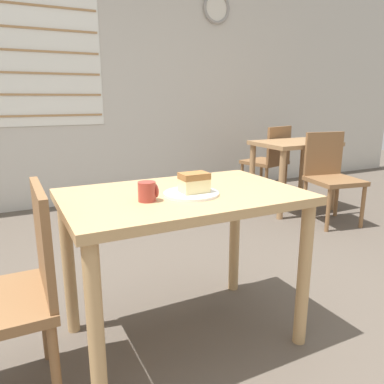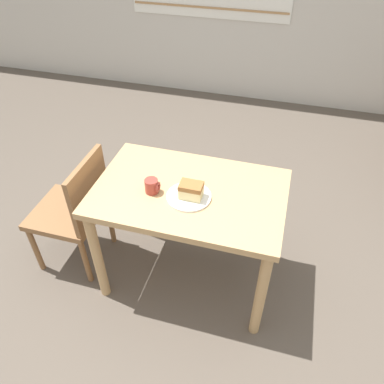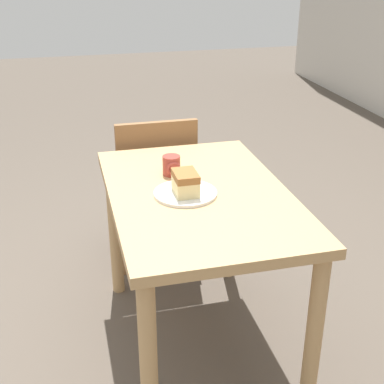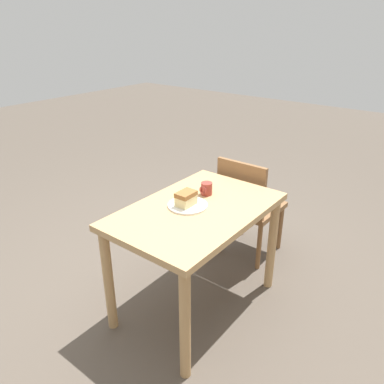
{
  "view_description": "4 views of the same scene",
  "coord_description": "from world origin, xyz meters",
  "px_view_note": "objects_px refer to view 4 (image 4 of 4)",
  "views": [
    {
      "loc": [
        -0.67,
        -1.18,
        1.15
      ],
      "look_at": [
        0.03,
        0.22,
        0.76
      ],
      "focal_mm": 35.0,
      "sensor_mm": 36.0,
      "label": 1
    },
    {
      "loc": [
        0.47,
        -1.21,
        2.08
      ],
      "look_at": [
        0.04,
        0.28,
        0.75
      ],
      "focal_mm": 35.0,
      "sensor_mm": 36.0,
      "label": 2
    },
    {
      "loc": [
        1.84,
        -0.18,
        1.61
      ],
      "look_at": [
        0.04,
        0.27,
        0.75
      ],
      "focal_mm": 50.0,
      "sensor_mm": 36.0,
      "label": 3
    },
    {
      "loc": [
        1.62,
        1.51,
        1.77
      ],
      "look_at": [
        0.0,
        0.25,
        0.82
      ],
      "focal_mm": 35.0,
      "sensor_mm": 36.0,
      "label": 4
    }
  ],
  "objects_px": {
    "plate": "(188,205)",
    "cake_slice": "(186,198)",
    "chair_near_window": "(248,204)",
    "coffee_mug": "(206,189)",
    "dining_table_near": "(197,224)"
  },
  "relations": [
    {
      "from": "plate",
      "to": "cake_slice",
      "type": "bearing_deg",
      "value": -10.87
    },
    {
      "from": "chair_near_window",
      "to": "plate",
      "type": "bearing_deg",
      "value": 89.61
    },
    {
      "from": "dining_table_near",
      "to": "plate",
      "type": "bearing_deg",
      "value": -75.81
    },
    {
      "from": "cake_slice",
      "to": "plate",
      "type": "bearing_deg",
      "value": 169.13
    },
    {
      "from": "chair_near_window",
      "to": "cake_slice",
      "type": "distance_m",
      "value": 0.83
    },
    {
      "from": "dining_table_near",
      "to": "plate",
      "type": "relative_size",
      "value": 4.37
    },
    {
      "from": "plate",
      "to": "coffee_mug",
      "type": "xyz_separation_m",
      "value": [
        -0.21,
        -0.01,
        0.03
      ]
    },
    {
      "from": "dining_table_near",
      "to": "coffee_mug",
      "type": "height_order",
      "value": "coffee_mug"
    },
    {
      "from": "cake_slice",
      "to": "coffee_mug",
      "type": "distance_m",
      "value": 0.22
    },
    {
      "from": "dining_table_near",
      "to": "chair_near_window",
      "type": "relative_size",
      "value": 1.26
    },
    {
      "from": "plate",
      "to": "coffee_mug",
      "type": "bearing_deg",
      "value": -177.33
    },
    {
      "from": "cake_slice",
      "to": "chair_near_window",
      "type": "bearing_deg",
      "value": 179.43
    },
    {
      "from": "dining_table_near",
      "to": "cake_slice",
      "type": "xyz_separation_m",
      "value": [
        0.03,
        -0.06,
        0.17
      ]
    },
    {
      "from": "plate",
      "to": "cake_slice",
      "type": "height_order",
      "value": "cake_slice"
    },
    {
      "from": "chair_near_window",
      "to": "plate",
      "type": "distance_m",
      "value": 0.8
    }
  ]
}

